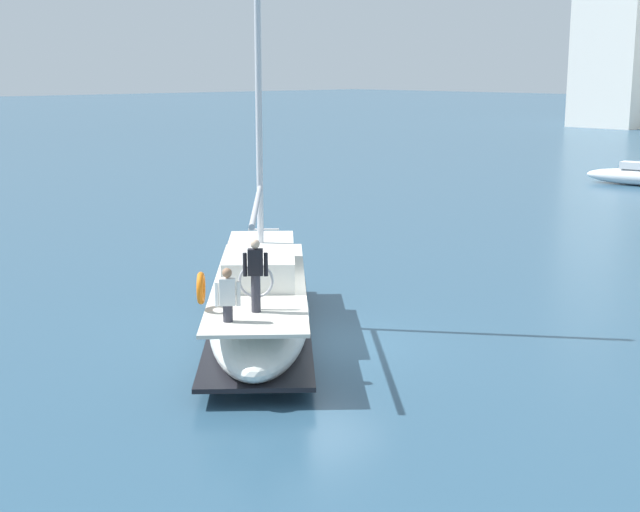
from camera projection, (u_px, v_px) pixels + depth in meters
ground_plane at (326, 343)px, 21.56m from camera, size 400.00×400.00×0.00m
main_sailboat at (260, 303)px, 21.85m from camera, size 8.87×8.05×11.50m
moored_sloop_near at (637, 175)px, 50.78m from camera, size 5.91×2.42×8.91m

